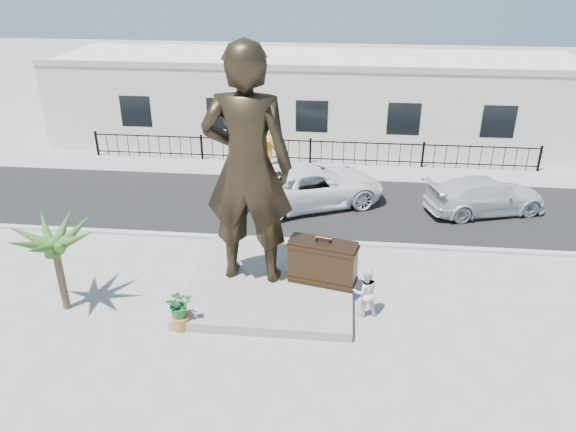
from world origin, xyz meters
name	(u,v)px	position (x,y,z in m)	size (l,w,h in m)	color
ground	(281,315)	(0.00, 0.00, 0.00)	(100.00, 100.00, 0.00)	#9E9991
street	(302,203)	(0.00, 8.00, 0.01)	(40.00, 7.00, 0.01)	black
curb	(295,241)	(0.00, 4.50, 0.06)	(40.00, 0.25, 0.12)	#A5A399
far_sidewalk	(309,169)	(0.00, 12.00, 0.01)	(40.00, 2.50, 0.02)	#9E9991
plinth	(271,282)	(-0.50, 1.50, 0.15)	(5.20, 5.20, 0.30)	gray
fence	(310,152)	(0.00, 12.80, 0.60)	(22.00, 0.10, 1.20)	black
building	(316,99)	(0.00, 17.00, 2.20)	(28.00, 7.00, 4.40)	silver
statue	(248,167)	(-1.16, 1.66, 4.01)	(2.70, 1.77, 7.41)	black
suitcase	(323,262)	(1.14, 1.44, 1.03)	(2.08, 0.66, 1.47)	#312114
tourist	(366,292)	(2.45, 0.30, 0.78)	(0.76, 0.59, 1.57)	white
car_white	(313,186)	(0.44, 7.94, 0.84)	(2.75, 5.97, 1.66)	white
car_silver	(485,195)	(7.45, 7.92, 0.72)	(2.00, 4.92, 1.43)	silver
worker	(269,151)	(-1.99, 12.26, 0.77)	(0.96, 0.55, 1.49)	orange
palm_tree	(67,308)	(-6.50, -0.30, 0.00)	(1.80, 1.80, 3.20)	#2C551F
planter	(181,322)	(-2.78, -0.89, 0.20)	(0.56, 0.56, 0.40)	#A9682C
shrub	(179,304)	(-2.78, -0.89, 0.82)	(0.75, 0.65, 0.84)	#236D2F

